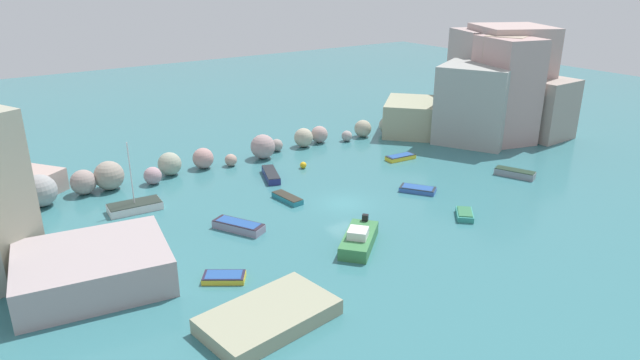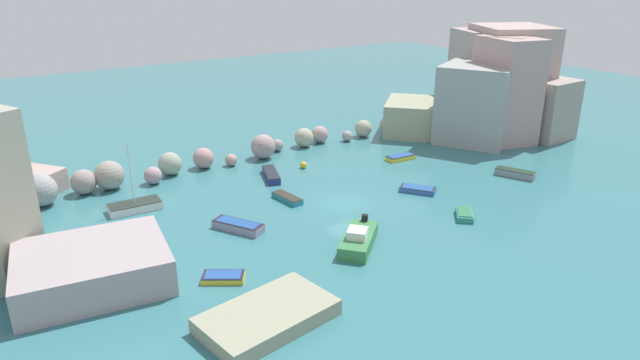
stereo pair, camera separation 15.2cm
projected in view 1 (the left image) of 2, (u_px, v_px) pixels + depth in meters
cove_water at (344, 203)px, 47.40m from camera, size 160.00×160.00×0.00m
cliff_headland_right at (492, 90)px, 66.60m from camera, size 22.04×17.88×12.35m
rock_breakwater at (211, 157)px, 55.36m from camera, size 40.61×4.14×2.73m
stone_dock at (269, 316)px, 31.26m from camera, size 7.98×5.34×0.93m
channel_buoy at (303, 165)px, 55.60m from camera, size 0.66×0.66×0.66m
moored_boat_0 at (465, 214)px, 44.67m from camera, size 2.53×2.57×0.54m
moored_boat_1 at (359, 239)px, 39.92m from camera, size 5.12×4.80×1.56m
moored_boat_2 at (135, 206)px, 45.89m from camera, size 4.32×2.17×5.87m
moored_boat_3 at (271, 175)px, 53.01m from camera, size 2.49×4.28×0.66m
moored_boat_4 at (239, 226)px, 42.48m from camera, size 3.09×4.18×0.67m
moored_boat_5 at (127, 270)px, 36.46m from camera, size 1.72×3.96×0.53m
moored_boat_6 at (400, 157)px, 58.17m from camera, size 3.25×1.47×0.48m
moored_boat_7 at (515, 173)px, 53.40m from camera, size 2.46×3.84×0.68m
moored_boat_8 at (224, 277)px, 35.68m from camera, size 2.98×2.63×0.44m
moored_boat_9 at (287, 198)px, 47.87m from camera, size 1.36×3.27×0.48m
moored_boat_10 at (418, 189)px, 49.80m from camera, size 2.91×3.37×0.45m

